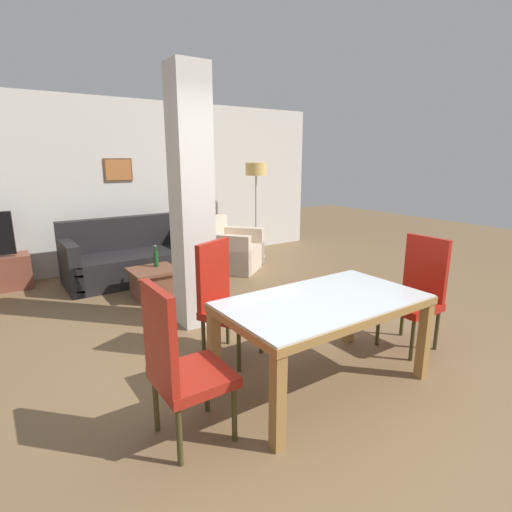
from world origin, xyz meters
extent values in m
plane|color=brown|center=(0.00, 0.00, 0.00)|extent=(18.00, 18.00, 0.00)
cube|color=silver|center=(0.00, 4.52, 1.35)|extent=(7.20, 0.06, 2.70)
cube|color=brown|center=(-0.24, 4.48, 1.60)|extent=(0.44, 0.02, 0.36)
cube|color=#B26633|center=(-0.24, 4.46, 1.60)|extent=(0.40, 0.01, 0.32)
cube|color=silver|center=(-0.29, 1.71, 1.35)|extent=(0.37, 0.34, 2.70)
cube|color=olive|center=(0.00, -0.43, 0.69)|extent=(1.61, 0.06, 0.06)
cube|color=olive|center=(0.00, 0.43, 0.69)|extent=(1.61, 0.06, 0.06)
cube|color=olive|center=(-0.78, 0.00, 0.69)|extent=(0.06, 0.79, 0.06)
cube|color=olive|center=(0.78, 0.00, 0.69)|extent=(0.06, 0.79, 0.06)
cube|color=silver|center=(0.00, 0.00, 0.72)|extent=(1.59, 0.89, 0.01)
cube|color=olive|center=(-0.76, -0.41, 0.33)|extent=(0.08, 0.08, 0.66)
cube|color=olive|center=(0.76, -0.41, 0.33)|extent=(0.08, 0.08, 0.66)
cube|color=olive|center=(-0.76, 0.41, 0.33)|extent=(0.08, 0.08, 0.66)
cube|color=olive|center=(0.76, 0.41, 0.33)|extent=(0.08, 0.08, 0.66)
cube|color=maroon|center=(-1.13, 0.00, 0.43)|extent=(0.46, 0.46, 0.07)
cube|color=maroon|center=(-1.33, 0.00, 0.77)|extent=(0.05, 0.44, 0.61)
cylinder|color=#3D3819|center=(-0.94, 0.19, 0.20)|extent=(0.04, 0.04, 0.39)
cylinder|color=#3D3819|center=(-0.94, -0.19, 0.20)|extent=(0.04, 0.04, 0.39)
cylinder|color=#3D3819|center=(-1.32, 0.19, 0.20)|extent=(0.04, 0.04, 0.39)
cylinder|color=#3D3819|center=(-1.32, -0.19, 0.20)|extent=(0.04, 0.04, 0.39)
cube|color=#9F1B10|center=(-0.36, 0.78, 0.43)|extent=(0.61, 0.61, 0.07)
cube|color=#9F1B10|center=(-0.45, 0.97, 0.77)|extent=(0.42, 0.23, 0.61)
cylinder|color=#3D3819|center=(-0.11, 0.69, 0.20)|extent=(0.04, 0.04, 0.39)
cylinder|color=#3D3819|center=(-0.46, 0.53, 0.20)|extent=(0.04, 0.04, 0.39)
cylinder|color=#3D3819|center=(-0.27, 1.04, 0.20)|extent=(0.04, 0.04, 0.39)
cylinder|color=#3D3819|center=(-0.62, 0.88, 0.20)|extent=(0.04, 0.04, 0.39)
cube|color=#A21A10|center=(1.12, 0.00, 0.43)|extent=(0.46, 0.46, 0.07)
cube|color=#A21A10|center=(1.33, 0.00, 0.77)|extent=(0.05, 0.44, 0.61)
cylinder|color=#3D3819|center=(0.93, -0.19, 0.20)|extent=(0.04, 0.04, 0.39)
cylinder|color=#3D3819|center=(0.93, 0.19, 0.20)|extent=(0.04, 0.04, 0.39)
cylinder|color=#3D3819|center=(1.31, -0.19, 0.20)|extent=(0.04, 0.04, 0.39)
cylinder|color=#3D3819|center=(1.31, 0.19, 0.20)|extent=(0.04, 0.04, 0.39)
cube|color=black|center=(-0.38, 3.67, 0.21)|extent=(1.85, 0.90, 0.42)
cube|color=black|center=(-0.38, 4.03, 0.66)|extent=(1.85, 0.18, 0.49)
cube|color=black|center=(0.46, 3.67, 0.34)|extent=(0.16, 0.90, 0.69)
cube|color=black|center=(-1.23, 3.67, 0.34)|extent=(0.16, 0.90, 0.69)
cube|color=beige|center=(1.18, 3.35, 0.20)|extent=(1.20, 1.20, 0.40)
cube|color=beige|center=(0.97, 3.62, 0.62)|extent=(0.78, 0.67, 0.43)
cube|color=beige|center=(1.45, 3.57, 0.32)|extent=(0.64, 0.76, 0.64)
cube|color=beige|center=(0.90, 3.13, 0.32)|extent=(0.64, 0.76, 0.64)
cube|color=brown|center=(-0.38, 2.75, 0.37)|extent=(0.59, 0.55, 0.04)
cube|color=brown|center=(-0.38, 2.75, 0.17)|extent=(0.51, 0.47, 0.35)
cylinder|color=#194C23|center=(-0.30, 2.85, 0.49)|extent=(0.06, 0.06, 0.20)
cylinder|color=#194C23|center=(-0.30, 2.85, 0.62)|extent=(0.03, 0.03, 0.07)
cylinder|color=#B7B7BC|center=(-0.30, 2.85, 0.67)|extent=(0.03, 0.03, 0.01)
cylinder|color=#B7B7BC|center=(1.96, 3.80, 0.01)|extent=(0.33, 0.33, 0.02)
cylinder|color=#B7B7BC|center=(1.96, 3.80, 0.75)|extent=(0.04, 0.04, 1.46)
cylinder|color=#E5BC66|center=(1.96, 3.80, 1.59)|extent=(0.37, 0.37, 0.22)
camera|label=1|loc=(-2.09, -2.12, 1.80)|focal=28.00mm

